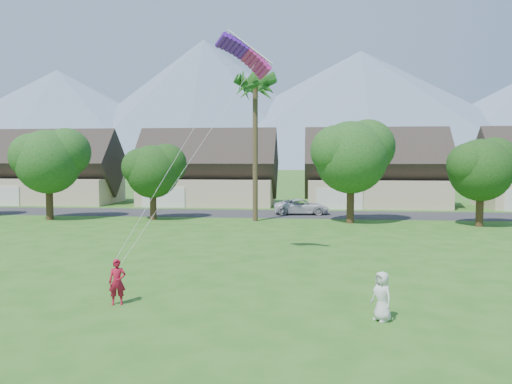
# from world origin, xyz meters

# --- Properties ---
(ground) EXTENTS (500.00, 500.00, 0.00)m
(ground) POSITION_xyz_m (0.00, 0.00, 0.00)
(ground) COLOR #2D6019
(ground) RESTS_ON ground
(street) EXTENTS (90.00, 7.00, 0.01)m
(street) POSITION_xyz_m (0.00, 34.00, 0.01)
(street) COLOR #2D2D30
(street) RESTS_ON ground
(kite_flyer) EXTENTS (0.71, 0.55, 1.71)m
(kite_flyer) POSITION_xyz_m (-4.53, 3.77, 0.85)
(kite_flyer) COLOR maroon
(kite_flyer) RESTS_ON ground
(watcher) EXTENTS (0.91, 0.97, 1.67)m
(watcher) POSITION_xyz_m (4.97, 2.92, 0.83)
(watcher) COLOR silver
(watcher) RESTS_ON ground
(parked_car) EXTENTS (5.50, 2.99, 1.46)m
(parked_car) POSITION_xyz_m (1.87, 34.00, 0.73)
(parked_car) COLOR silver
(parked_car) RESTS_ON ground
(mountain_ridge) EXTENTS (540.00, 240.00, 70.00)m
(mountain_ridge) POSITION_xyz_m (10.40, 260.00, 29.07)
(mountain_ridge) COLOR slate
(mountain_ridge) RESTS_ON ground
(houses_row) EXTENTS (72.75, 8.19, 8.86)m
(houses_row) POSITION_xyz_m (0.49, 42.99, 3.44)
(houses_row) COLOR beige
(houses_row) RESTS_ON ground
(tree_row) EXTENTS (62.27, 6.67, 8.45)m
(tree_row) POSITION_xyz_m (-1.14, 27.92, 4.89)
(tree_row) COLOR #47301C
(tree_row) RESTS_ON ground
(fan_palm) EXTENTS (3.00, 3.00, 13.80)m
(fan_palm) POSITION_xyz_m (-2.00, 28.50, 11.80)
(fan_palm) COLOR #4C3D26
(fan_palm) RESTS_ON ground
(parafoil_kite) EXTENTS (3.17, 1.44, 0.50)m
(parafoil_kite) POSITION_xyz_m (-0.72, 11.63, 10.72)
(parafoil_kite) COLOR #5717AC
(parafoil_kite) RESTS_ON ground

